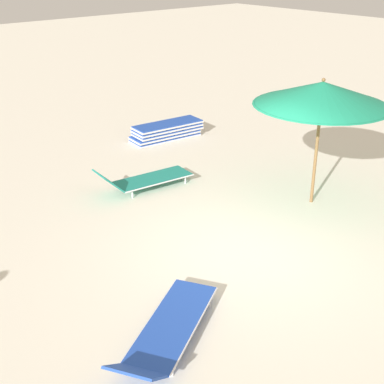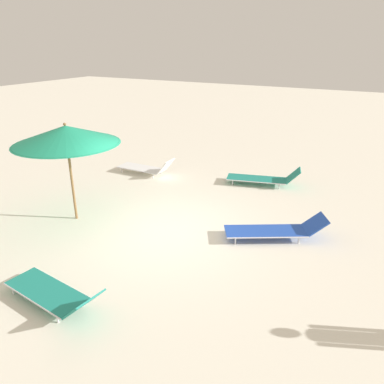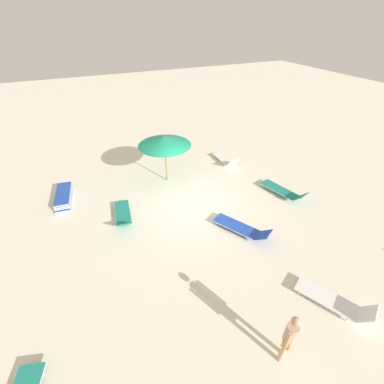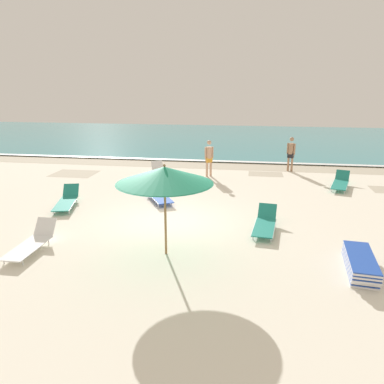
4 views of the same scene
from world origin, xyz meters
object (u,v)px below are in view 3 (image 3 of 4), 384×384
Objects in this scene: lounger_stack at (64,197)px; sun_lounger_near_water_right at (283,191)px; sun_lounger_near_water_left at (241,228)px; beachgoer_wading_adult at (289,337)px; sun_lounger_mid_beach_pair_a at (334,301)px; sun_lounger_beside_umbrella at (226,159)px; sun_lounger_under_umbrella at (123,215)px; beach_umbrella at (164,141)px.

lounger_stack is 0.87× the size of sun_lounger_near_water_right.
sun_lounger_near_water_left is 4.49m from beachgoer_wading_adult.
sun_lounger_near_water_right is 5.51m from sun_lounger_mid_beach_pair_a.
sun_lounger_near_water_left is 1.09× the size of sun_lounger_mid_beach_pair_a.
beachgoer_wading_adult reaches higher than lounger_stack.
beachgoer_wading_adult reaches higher than sun_lounger_mid_beach_pair_a.
sun_lounger_beside_umbrella is 1.12× the size of beachgoer_wading_adult.
beachgoer_wading_adult reaches higher than sun_lounger_near_water_left.
lounger_stack is 1.12× the size of beachgoer_wading_adult.
sun_lounger_beside_umbrella is (-6.25, -2.47, 0.01)m from sun_lounger_under_umbrella.
beachgoer_wading_adult is (1.51, 4.15, 0.79)m from sun_lounger_near_water_left.
beach_umbrella is at bearing -134.72° from sun_lounger_under_umbrella.
sun_lounger_beside_umbrella is (-3.62, -0.37, -1.91)m from beach_umbrella.
beach_umbrella is 1.25× the size of lounger_stack.
beachgoer_wading_adult is (4.63, 5.46, 0.79)m from sun_lounger_near_water_right.
sun_lounger_beside_umbrella is at bearing -91.91° from sun_lounger_near_water_right.
beach_umbrella is 1.20× the size of sun_lounger_mid_beach_pair_a.
sun_lounger_near_water_right is 1.29× the size of beachgoer_wading_adult.
sun_lounger_near_water_left is at bearing -105.61° from sun_lounger_mid_beach_pair_a.
sun_lounger_mid_beach_pair_a is at bearing 72.06° from sun_lounger_near_water_left.
sun_lounger_near_water_left reaches higher than lounger_stack.
sun_lounger_mid_beach_pair_a is at bearing 49.41° from sun_lounger_near_water_right.
lounger_stack is 1.00× the size of sun_lounger_beside_umbrella.
sun_lounger_mid_beach_pair_a reaches higher than sun_lounger_under_umbrella.
sun_lounger_near_water_left is 3.39m from sun_lounger_near_water_right.
lounger_stack is at bearing 0.15° from sun_lounger_beside_umbrella.
beach_umbrella is 1.25× the size of sun_lounger_beside_umbrella.
lounger_stack is 0.95× the size of sun_lounger_under_umbrella.
lounger_stack is (4.80, -0.23, -1.92)m from beach_umbrella.
lounger_stack is at bearing -36.46° from sun_lounger_near_water_right.
lounger_stack is 0.96× the size of sun_lounger_mid_beach_pair_a.
lounger_stack is at bearing -40.37° from sun_lounger_under_umbrella.
sun_lounger_mid_beach_pair_a is 1.17× the size of beachgoer_wading_adult.
lounger_stack is at bearing -78.42° from sun_lounger_mid_beach_pair_a.
sun_lounger_near_water_left is (-6.18, 4.91, 0.00)m from lounger_stack.
sun_lounger_mid_beach_pair_a is (-0.77, 3.68, 0.01)m from sun_lounger_near_water_left.
sun_lounger_near_water_left is 1.27× the size of beachgoer_wading_adult.
sun_lounger_near_water_right is at bearing -142.70° from sun_lounger_mid_beach_pair_a.
sun_lounger_near_water_left is (-1.39, 4.68, -1.92)m from beach_umbrella.
sun_lounger_under_umbrella is at bearing -98.87° from beachgoer_wading_adult.
sun_lounger_beside_umbrella is 0.96× the size of sun_lounger_mid_beach_pair_a.
sun_lounger_under_umbrella is 1.05× the size of sun_lounger_beside_umbrella.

